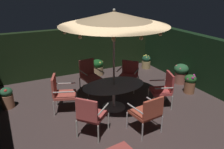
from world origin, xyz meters
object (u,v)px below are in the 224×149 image
patio_chair_southeast (148,112)px  potted_plant_back_right (190,83)px  patio_chair_southwest (129,73)px  potted_plant_left_near (7,97)px  patio_chair_north (89,74)px  potted_plant_back_left (98,67)px  patio_umbrella (114,19)px  patio_chair_south (164,87)px  potted_plant_left_far (181,73)px  patio_chair_east (91,114)px  potted_plant_back_center (146,62)px  patio_chair_northeast (61,91)px  patio_dining_table (114,90)px

patio_chair_southeast → potted_plant_back_right: size_ratio=1.55×
patio_chair_southwest → potted_plant_left_near: patio_chair_southwest is taller
patio_chair_north → potted_plant_back_left: bearing=56.1°
patio_umbrella → patio_chair_south: bearing=-20.6°
patio_chair_southeast → patio_umbrella: bearing=95.8°
patio_chair_north → patio_chair_southwest: (1.25, -0.48, -0.04)m
potted_plant_left_far → potted_plant_back_left: size_ratio=1.15×
potted_plant_left_near → potted_plant_left_far: size_ratio=0.87×
patio_chair_east → patio_chair_southwest: (2.18, 1.99, -0.05)m
patio_chair_south → potted_plant_back_center: patio_chair_south is taller
patio_chair_northeast → patio_chair_south: patio_chair_northeast is taller
potted_plant_back_left → patio_chair_southeast: bearing=-96.7°
patio_chair_south → potted_plant_back_right: 1.37m
potted_plant_back_right → patio_chair_southwest: bearing=143.0°
potted_plant_back_right → potted_plant_left_far: size_ratio=0.88×
patio_chair_east → patio_chair_southwest: size_ratio=1.09×
patio_dining_table → patio_chair_north: 1.48m
patio_chair_south → potted_plant_back_left: bearing=103.1°
patio_chair_southwest → potted_plant_back_left: 1.75m
patio_chair_northeast → patio_chair_east: (0.29, -1.50, 0.00)m
patio_umbrella → patio_chair_southwest: patio_umbrella is taller
potted_plant_left_near → potted_plant_back_left: bearing=20.8°
patio_chair_north → patio_chair_southeast: 2.96m
potted_plant_left_near → potted_plant_back_right: 5.68m
patio_chair_north → patio_chair_southwest: bearing=-20.9°
patio_umbrella → potted_plant_back_right: 3.49m
patio_umbrella → patio_chair_northeast: size_ratio=2.75×
patio_chair_east → patio_chair_southeast: size_ratio=1.06×
potted_plant_back_left → patio_chair_northeast: bearing=-133.2°
patio_chair_east → potted_plant_left_far: patio_chair_east is taller
patio_chair_north → patio_chair_northeast: bearing=-141.8°
patio_chair_southwest → patio_chair_east: bearing=-137.6°
patio_chair_southeast → patio_chair_south: (1.23, 0.95, -0.00)m
patio_chair_north → potted_plant_left_far: bearing=-16.1°
patio_umbrella → potted_plant_left_far: size_ratio=3.99×
patio_chair_southeast → potted_plant_back_center: size_ratio=1.76×
patio_chair_east → potted_plant_back_center: size_ratio=1.86×
potted_plant_left_far → patio_chair_east: bearing=-159.3°
patio_chair_northeast → potted_plant_left_near: size_ratio=1.67×
patio_chair_south → potted_plant_left_near: size_ratio=1.62×
patio_dining_table → patio_chair_southwest: size_ratio=1.94×
patio_dining_table → potted_plant_back_right: 2.72m
patio_chair_southwest → potted_plant_left_near: size_ratio=1.52×
patio_chair_north → patio_chair_northeast: size_ratio=0.99×
patio_chair_southwest → potted_plant_back_right: (1.62, -1.22, -0.20)m
patio_chair_east → potted_plant_back_right: patio_chair_east is taller
potted_plant_left_near → potted_plant_left_far: bearing=-8.1°
patio_chair_southeast → potted_plant_back_right: bearing=26.1°
patio_chair_southeast → potted_plant_left_far: (2.85, 2.03, -0.17)m
patio_umbrella → patio_chair_southeast: size_ratio=2.92×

